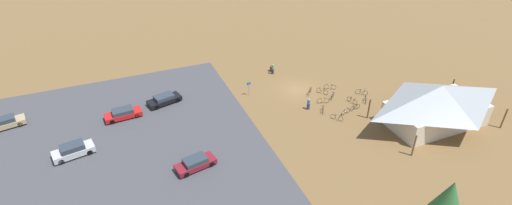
{
  "coord_description": "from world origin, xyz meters",
  "views": [
    {
      "loc": [
        24.2,
        42.7,
        28.04
      ],
      "look_at": [
        7.62,
        2.72,
        1.2
      ],
      "focal_mm": 27.1,
      "sensor_mm": 36.0,
      "label": 1
    }
  ],
  "objects_px": {
    "car_tan_back_corner": "(4,123)",
    "bicycle_black_trailside": "(310,91)",
    "trash_bin": "(272,69)",
    "car_maroon_by_curb": "(195,163)",
    "bicycle_purple_front_row": "(323,110)",
    "car_red_front_row": "(123,114)",
    "bicycle_orange_lone_east": "(322,91)",
    "bicycle_blue_edge_south": "(332,96)",
    "lot_sign": "(249,87)",
    "bike_pavilion": "(438,102)",
    "bicycle_silver_near_porch": "(337,118)",
    "bicycle_red_mid_cluster": "(352,100)",
    "car_silver_second_row": "(73,150)",
    "bicycle_teal_yard_right": "(362,92)",
    "bicycle_yellow_near_sign": "(323,101)",
    "pine_far_east": "(449,198)",
    "bicycle_silver_yard_left": "(330,87)",
    "bicycle_white_back_row": "(345,112)",
    "visitor_near_lot": "(308,104)",
    "bicycle_black_yard_center": "(355,107)",
    "car_black_near_entry": "(164,99)",
    "visitor_by_pavilion": "(273,69)",
    "bicycle_green_yard_front": "(365,100)"
  },
  "relations": [
    {
      "from": "bicycle_orange_lone_east",
      "to": "visitor_near_lot",
      "type": "height_order",
      "value": "visitor_near_lot"
    },
    {
      "from": "pine_far_east",
      "to": "bicycle_white_back_row",
      "type": "relative_size",
      "value": 3.47
    },
    {
      "from": "bicycle_orange_lone_east",
      "to": "visitor_near_lot",
      "type": "distance_m",
      "value": 4.8
    },
    {
      "from": "bicycle_yellow_near_sign",
      "to": "pine_far_east",
      "type": "bearing_deg",
      "value": 86.15
    },
    {
      "from": "bike_pavilion",
      "to": "bicycle_red_mid_cluster",
      "type": "relative_size",
      "value": 8.72
    },
    {
      "from": "bicycle_black_yard_center",
      "to": "bicycle_orange_lone_east",
      "type": "relative_size",
      "value": 1.12
    },
    {
      "from": "car_tan_back_corner",
      "to": "bicycle_black_trailside",
      "type": "bearing_deg",
      "value": 169.65
    },
    {
      "from": "trash_bin",
      "to": "bicycle_silver_near_porch",
      "type": "bearing_deg",
      "value": 97.44
    },
    {
      "from": "lot_sign",
      "to": "car_red_front_row",
      "type": "relative_size",
      "value": 0.47
    },
    {
      "from": "bicycle_silver_yard_left",
      "to": "car_red_front_row",
      "type": "distance_m",
      "value": 28.86
    },
    {
      "from": "lot_sign",
      "to": "bicycle_orange_lone_east",
      "type": "xyz_separation_m",
      "value": [
        -9.86,
        3.59,
        -1.02
      ]
    },
    {
      "from": "bicycle_black_trailside",
      "to": "bicycle_red_mid_cluster",
      "type": "bearing_deg",
      "value": 134.1
    },
    {
      "from": "bicycle_blue_edge_south",
      "to": "car_tan_back_corner",
      "type": "xyz_separation_m",
      "value": [
        41.4,
        -9.52,
        0.37
      ]
    },
    {
      "from": "bicycle_purple_front_row",
      "to": "car_red_front_row",
      "type": "xyz_separation_m",
      "value": [
        24.53,
        -8.6,
        0.33
      ]
    },
    {
      "from": "bicycle_black_trailside",
      "to": "bicycle_silver_near_porch",
      "type": "height_order",
      "value": "bicycle_black_trailside"
    },
    {
      "from": "bicycle_orange_lone_east",
      "to": "car_tan_back_corner",
      "type": "relative_size",
      "value": 0.31
    },
    {
      "from": "bicycle_orange_lone_east",
      "to": "bike_pavilion",
      "type": "bearing_deg",
      "value": 128.2
    },
    {
      "from": "lot_sign",
      "to": "bicycle_blue_edge_south",
      "type": "xyz_separation_m",
      "value": [
        -10.46,
        5.3,
        -1.05
      ]
    },
    {
      "from": "bicycle_orange_lone_east",
      "to": "lot_sign",
      "type": "bearing_deg",
      "value": -20.02
    },
    {
      "from": "bicycle_white_back_row",
      "to": "visitor_by_pavilion",
      "type": "distance_m",
      "value": 14.67
    },
    {
      "from": "bike_pavilion",
      "to": "bicycle_blue_edge_south",
      "type": "relative_size",
      "value": 11.06
    },
    {
      "from": "bicycle_orange_lone_east",
      "to": "car_red_front_row",
      "type": "xyz_separation_m",
      "value": [
        26.92,
        -4.43,
        0.3
      ]
    },
    {
      "from": "bicycle_teal_yard_right",
      "to": "bicycle_orange_lone_east",
      "type": "relative_size",
      "value": 0.88
    },
    {
      "from": "car_tan_back_corner",
      "to": "car_silver_second_row",
      "type": "relative_size",
      "value": 1.07
    },
    {
      "from": "car_red_front_row",
      "to": "trash_bin",
      "type": "bearing_deg",
      "value": -168.49
    },
    {
      "from": "bicycle_black_trailside",
      "to": "car_tan_back_corner",
      "type": "xyz_separation_m",
      "value": [
        39.12,
        -7.14,
        0.34
      ]
    },
    {
      "from": "bicycle_black_yard_center",
      "to": "car_black_near_entry",
      "type": "distance_m",
      "value": 25.79
    },
    {
      "from": "car_silver_second_row",
      "to": "bicycle_teal_yard_right",
      "type": "bearing_deg",
      "value": 178.41
    },
    {
      "from": "bike_pavilion",
      "to": "bicycle_yellow_near_sign",
      "type": "height_order",
      "value": "bike_pavilion"
    },
    {
      "from": "bicycle_yellow_near_sign",
      "to": "bicycle_teal_yard_right",
      "type": "height_order",
      "value": "bicycle_teal_yard_right"
    },
    {
      "from": "pine_far_east",
      "to": "bicycle_green_yard_front",
      "type": "height_order",
      "value": "pine_far_east"
    },
    {
      "from": "car_red_front_row",
      "to": "car_silver_second_row",
      "type": "bearing_deg",
      "value": 43.7
    },
    {
      "from": "bike_pavilion",
      "to": "car_tan_back_corner",
      "type": "xyz_separation_m",
      "value": [
        50.0,
        -19.5,
        -2.31
      ]
    },
    {
      "from": "pine_far_east",
      "to": "bicycle_orange_lone_east",
      "type": "height_order",
      "value": "pine_far_east"
    },
    {
      "from": "bicycle_red_mid_cluster",
      "to": "bicycle_purple_front_row",
      "type": "bearing_deg",
      "value": 5.81
    },
    {
      "from": "bicycle_silver_yard_left",
      "to": "bicycle_purple_front_row",
      "type": "distance_m",
      "value": 6.35
    },
    {
      "from": "bicycle_blue_edge_south",
      "to": "visitor_by_pavilion",
      "type": "bearing_deg",
      "value": -65.43
    },
    {
      "from": "car_silver_second_row",
      "to": "visitor_near_lot",
      "type": "height_order",
      "value": "visitor_near_lot"
    },
    {
      "from": "bicycle_black_trailside",
      "to": "car_red_front_row",
      "type": "bearing_deg",
      "value": -8.49
    },
    {
      "from": "bicycle_silver_near_porch",
      "to": "car_red_front_row",
      "type": "height_order",
      "value": "car_red_front_row"
    },
    {
      "from": "bicycle_silver_yard_left",
      "to": "bicycle_teal_yard_right",
      "type": "bearing_deg",
      "value": 137.91
    },
    {
      "from": "lot_sign",
      "to": "car_red_front_row",
      "type": "bearing_deg",
      "value": -2.82
    },
    {
      "from": "bicycle_orange_lone_east",
      "to": "bicycle_blue_edge_south",
      "type": "bearing_deg",
      "value": 109.36
    },
    {
      "from": "bicycle_green_yard_front",
      "to": "bicycle_silver_near_porch",
      "type": "relative_size",
      "value": 1.05
    },
    {
      "from": "car_black_near_entry",
      "to": "visitor_near_lot",
      "type": "bearing_deg",
      "value": 153.34
    },
    {
      "from": "bicycle_red_mid_cluster",
      "to": "lot_sign",
      "type": "bearing_deg",
      "value": -30.39
    },
    {
      "from": "trash_bin",
      "to": "car_maroon_by_curb",
      "type": "relative_size",
      "value": 0.19
    },
    {
      "from": "pine_far_east",
      "to": "car_silver_second_row",
      "type": "bearing_deg",
      "value": -38.05
    },
    {
      "from": "trash_bin",
      "to": "bicycle_blue_edge_south",
      "type": "relative_size",
      "value": 0.69
    },
    {
      "from": "bicycle_teal_yard_right",
      "to": "bicycle_silver_near_porch",
      "type": "bearing_deg",
      "value": 31.61
    }
  ]
}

